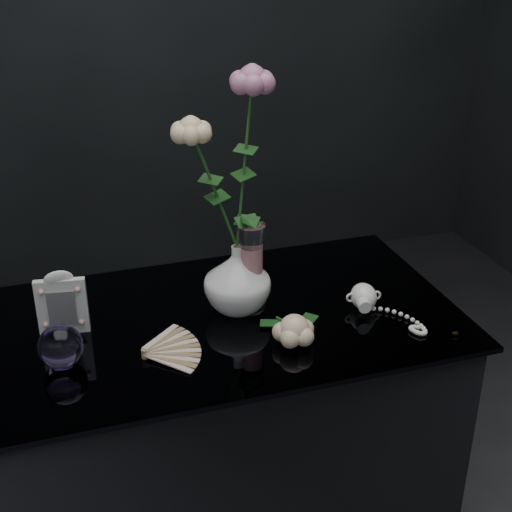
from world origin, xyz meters
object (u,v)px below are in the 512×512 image
object	(u,v)px
paperweight	(61,346)
vase	(237,278)
picture_frame	(62,302)
wine_glass	(251,268)
loose_rose	(294,330)
pearl_jar	(364,295)

from	to	relation	value
paperweight	vase	bearing A→B (deg)	14.76
picture_frame	vase	bearing A→B (deg)	5.81
wine_glass	paperweight	xyz separation A→B (m)	(-0.41, -0.09, -0.06)
vase	wine_glass	distance (m)	0.04
picture_frame	loose_rose	size ratio (longest dim) A/B	0.75
pearl_jar	paperweight	bearing A→B (deg)	-169.21
picture_frame	pearl_jar	bearing A→B (deg)	0.13
paperweight	pearl_jar	size ratio (longest dim) A/B	0.42
paperweight	loose_rose	distance (m)	0.46
wine_glass	vase	bearing A→B (deg)	166.11
vase	loose_rose	xyz separation A→B (m)	(0.07, -0.17, -0.04)
wine_glass	pearl_jar	world-z (taller)	wine_glass
pearl_jar	picture_frame	bearing A→B (deg)	-179.95
vase	picture_frame	bearing A→B (deg)	176.97
paperweight	loose_rose	bearing A→B (deg)	-8.55
picture_frame	wine_glass	bearing A→B (deg)	4.98
loose_rose	pearl_jar	size ratio (longest dim) A/B	0.93
paperweight	loose_rose	world-z (taller)	paperweight
vase	paperweight	size ratio (longest dim) A/B	1.77
paperweight	pearl_jar	world-z (taller)	paperweight
loose_rose	picture_frame	bearing A→B (deg)	142.60
vase	pearl_jar	world-z (taller)	vase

